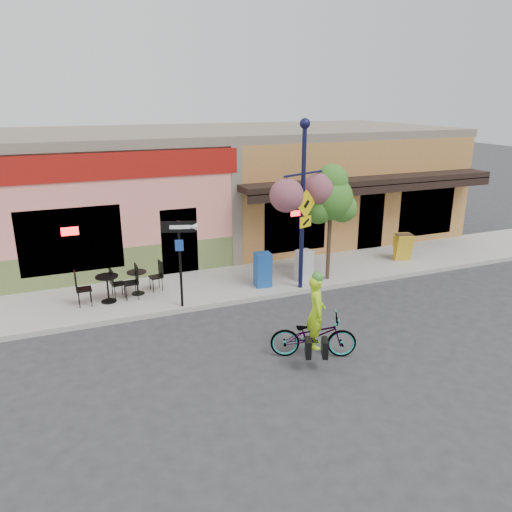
{
  "coord_description": "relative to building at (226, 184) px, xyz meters",
  "views": [
    {
      "loc": [
        -6.58,
        -11.98,
        5.72
      ],
      "look_at": [
        -1.49,
        0.5,
        1.4
      ],
      "focal_mm": 35.0,
      "sensor_mm": 36.0,
      "label": 1
    }
  ],
  "objects": [
    {
      "name": "ground",
      "position": [
        0.0,
        -7.5,
        -2.25
      ],
      "size": [
        90.0,
        90.0,
        0.0
      ],
      "primitive_type": "plane",
      "color": "#2D2D30",
      "rests_on": "ground"
    },
    {
      "name": "sidewalk",
      "position": [
        0.0,
        -5.5,
        -2.17
      ],
      "size": [
        24.0,
        3.0,
        0.15
      ],
      "primitive_type": "cube",
      "color": "#9E9B93",
      "rests_on": "ground"
    },
    {
      "name": "curb",
      "position": [
        0.0,
        -6.95,
        -2.17
      ],
      "size": [
        24.0,
        0.12,
        0.15
      ],
      "primitive_type": "cube",
      "color": "#A8A59E",
      "rests_on": "ground"
    },
    {
      "name": "building",
      "position": [
        0.0,
        0.0,
        0.0
      ],
      "size": [
        18.2,
        8.2,
        4.5
      ],
      "primitive_type": null,
      "color": "#F78A7A",
      "rests_on": "ground"
    },
    {
      "name": "bicycle",
      "position": [
        -1.48,
        -10.45,
        -1.73
      ],
      "size": [
        2.07,
        1.39,
        1.03
      ],
      "primitive_type": "imported",
      "rotation": [
        0.0,
        0.0,
        1.17
      ],
      "color": "maroon",
      "rests_on": "ground"
    },
    {
      "name": "cyclist_rider",
      "position": [
        -1.43,
        -10.45,
        -1.4
      ],
      "size": [
        0.61,
        0.73,
        1.7
      ],
      "primitive_type": "imported",
      "rotation": [
        0.0,
        0.0,
        1.17
      ],
      "color": "#B0E918",
      "rests_on": "ground"
    },
    {
      "name": "lamp_post",
      "position": [
        0.05,
        -6.8,
        0.41
      ],
      "size": [
        1.72,
        1.19,
        5.02
      ],
      "primitive_type": null,
      "rotation": [
        0.0,
        0.0,
        0.38
      ],
      "color": "#121439",
      "rests_on": "sidewalk"
    },
    {
      "name": "one_way_sign",
      "position": [
        -3.65,
        -6.85,
        -0.88
      ],
      "size": [
        0.95,
        0.49,
        2.44
      ],
      "primitive_type": null,
      "rotation": [
        0.0,
        0.0,
        -0.32
      ],
      "color": "black",
      "rests_on": "sidewalk"
    },
    {
      "name": "cafe_set_left",
      "position": [
        -5.51,
        -5.76,
        -1.59
      ],
      "size": [
        1.7,
        0.86,
        1.02
      ],
      "primitive_type": null,
      "rotation": [
        0.0,
        0.0,
        0.01
      ],
      "color": "black",
      "rests_on": "sidewalk"
    },
    {
      "name": "cafe_set_right",
      "position": [
        -4.64,
        -5.47,
        -1.65
      ],
      "size": [
        1.61,
        0.97,
        0.91
      ],
      "primitive_type": null,
      "rotation": [
        0.0,
        0.0,
        0.14
      ],
      "color": "black",
      "rests_on": "sidewalk"
    },
    {
      "name": "newspaper_box_blue",
      "position": [
        -0.97,
        -6.26,
        -1.57
      ],
      "size": [
        0.5,
        0.45,
        1.06
      ],
      "primitive_type": null,
      "rotation": [
        0.0,
        0.0,
        -0.07
      ],
      "color": "#1A4DA0",
      "rests_on": "sidewalk"
    },
    {
      "name": "newspaper_box_grey",
      "position": [
        0.46,
        -6.25,
        -1.61
      ],
      "size": [
        0.52,
        0.48,
        0.97
      ],
      "primitive_type": null,
      "rotation": [
        0.0,
        0.0,
        0.18
      ],
      "color": "#BABABA",
      "rests_on": "sidewalk"
    },
    {
      "name": "street_tree",
      "position": [
        1.21,
        -6.44,
        -0.25
      ],
      "size": [
        1.61,
        1.61,
        3.69
      ],
      "primitive_type": null,
      "rotation": [
        0.0,
        0.0,
        0.13
      ],
      "color": "#3D7A26",
      "rests_on": "sidewalk"
    },
    {
      "name": "sandwich_board",
      "position": [
        4.58,
        -5.95,
        -1.62
      ],
      "size": [
        0.67,
        0.57,
        0.96
      ],
      "primitive_type": null,
      "rotation": [
        0.0,
        0.0,
        -0.28
      ],
      "color": "gold",
      "rests_on": "sidewalk"
    }
  ]
}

